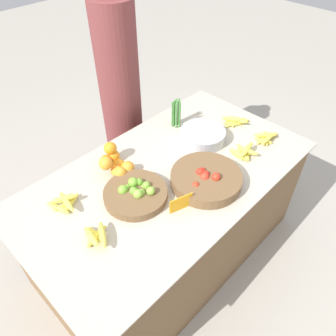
% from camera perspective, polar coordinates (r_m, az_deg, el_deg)
% --- Properties ---
extents(ground_plane, '(12.00, 12.00, 0.00)m').
position_cam_1_polar(ground_plane, '(2.46, -0.00, -13.72)').
color(ground_plane, '#ADA599').
extents(market_table, '(1.75, 0.97, 0.74)m').
position_cam_1_polar(market_table, '(2.16, -0.00, -8.25)').
color(market_table, brown).
rests_on(market_table, ground_plane).
extents(lime_bowl, '(0.34, 0.34, 0.09)m').
position_cam_1_polar(lime_bowl, '(1.75, -5.68, -4.35)').
color(lime_bowl, brown).
rests_on(lime_bowl, market_table).
extents(tomato_basket, '(0.39, 0.39, 0.10)m').
position_cam_1_polar(tomato_basket, '(1.82, 6.62, -1.87)').
color(tomato_basket, brown).
rests_on(tomato_basket, market_table).
extents(orange_pile, '(0.18, 0.23, 0.13)m').
position_cam_1_polar(orange_pile, '(1.90, -9.22, 0.94)').
color(orange_pile, orange).
rests_on(orange_pile, market_table).
extents(metal_bowl, '(0.29, 0.29, 0.08)m').
position_cam_1_polar(metal_bowl, '(2.12, 6.05, 5.65)').
color(metal_bowl, '#B7B7BF').
rests_on(metal_bowl, market_table).
extents(price_sign, '(0.13, 0.04, 0.09)m').
position_cam_1_polar(price_sign, '(1.67, 2.28, -6.14)').
color(price_sign, orange).
rests_on(price_sign, market_table).
extents(veg_bundle, '(0.07, 0.06, 0.19)m').
position_cam_1_polar(veg_bundle, '(2.21, 1.52, 9.52)').
color(veg_bundle, '#4C8E42').
rests_on(veg_bundle, market_table).
extents(banana_bunch_middle_right, '(0.19, 0.17, 0.06)m').
position_cam_1_polar(banana_bunch_middle_right, '(2.31, 11.57, 8.03)').
color(banana_bunch_middle_right, '#EFDB4C').
rests_on(banana_bunch_middle_right, market_table).
extents(banana_bunch_back_center, '(0.14, 0.18, 0.06)m').
position_cam_1_polar(banana_bunch_back_center, '(1.60, -12.36, -11.49)').
color(banana_bunch_back_center, '#EFDB4C').
rests_on(banana_bunch_back_center, market_table).
extents(banana_bunch_front_right, '(0.20, 0.13, 0.06)m').
position_cam_1_polar(banana_bunch_front_right, '(2.20, 16.68, 5.05)').
color(banana_bunch_front_right, '#EFDB4C').
rests_on(banana_bunch_front_right, market_table).
extents(banana_bunch_middle_left, '(0.17, 0.18, 0.06)m').
position_cam_1_polar(banana_bunch_middle_left, '(1.78, -17.51, -5.80)').
color(banana_bunch_middle_left, '#EFDB4C').
rests_on(banana_bunch_middle_left, market_table).
extents(banana_bunch_front_left, '(0.16, 0.17, 0.06)m').
position_cam_1_polar(banana_bunch_front_left, '(2.04, 13.11, 2.69)').
color(banana_bunch_front_left, '#EFDB4C').
rests_on(banana_bunch_front_left, market_table).
extents(vendor_person, '(0.29, 0.29, 1.65)m').
position_cam_1_polar(vendor_person, '(2.46, -8.09, 11.00)').
color(vendor_person, brown).
rests_on(vendor_person, ground_plane).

